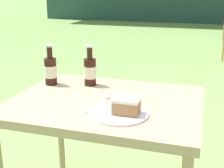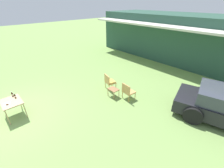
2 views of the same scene
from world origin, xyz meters
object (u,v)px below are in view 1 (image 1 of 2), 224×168
Objects in this scene: patio_table at (106,114)px; cola_bottle_near at (90,71)px; cola_bottle_far at (51,70)px; cake_on_plate at (123,110)px.

patio_table is 0.30m from cola_bottle_near.
cola_bottle_far is at bearing -166.79° from cola_bottle_near.
patio_table is 0.43m from cola_bottle_far.
cola_bottle_near is 0.22m from cola_bottle_far.
cola_bottle_near reaches higher than patio_table.
cola_bottle_near is at bearing 13.21° from cola_bottle_far.
cola_bottle_near is (-0.16, 0.20, 0.15)m from patio_table.
cola_bottle_near reaches higher than cake_on_plate.
patio_table is at bearing 129.22° from cake_on_plate.
cola_bottle_far is (-0.37, 0.15, 0.15)m from patio_table.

